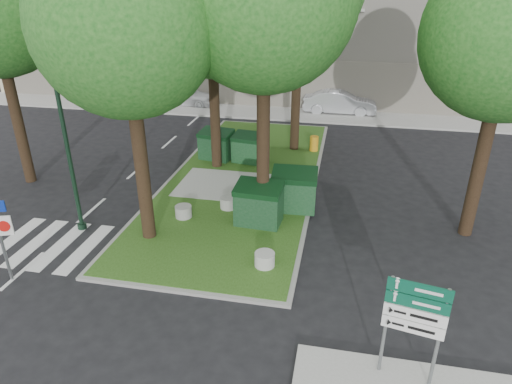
% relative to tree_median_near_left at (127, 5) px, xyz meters
% --- Properties ---
extents(ground, '(120.00, 120.00, 0.00)m').
position_rel_tree_median_near_left_xyz_m(ground, '(1.41, -2.56, -7.32)').
color(ground, black).
rests_on(ground, ground).
extents(median_island, '(6.00, 16.00, 0.12)m').
position_rel_tree_median_near_left_xyz_m(median_island, '(1.91, 5.44, -7.26)').
color(median_island, '#274B15').
rests_on(median_island, ground).
extents(median_kerb, '(6.30, 16.30, 0.10)m').
position_rel_tree_median_near_left_xyz_m(median_kerb, '(1.91, 5.44, -7.27)').
color(median_kerb, gray).
rests_on(median_kerb, ground).
extents(building_sidewalk, '(42.00, 3.00, 0.12)m').
position_rel_tree_median_near_left_xyz_m(building_sidewalk, '(1.41, 15.94, -7.26)').
color(building_sidewalk, '#999993').
rests_on(building_sidewalk, ground).
extents(zebra_crossing, '(5.00, 3.00, 0.01)m').
position_rel_tree_median_near_left_xyz_m(zebra_crossing, '(-2.34, -1.06, -7.31)').
color(zebra_crossing, silver).
rests_on(zebra_crossing, ground).
extents(tree_median_near_left, '(5.20, 5.20, 10.53)m').
position_rel_tree_median_near_left_xyz_m(tree_median_near_left, '(0.00, 0.00, 0.00)').
color(tree_median_near_left, black).
rests_on(tree_median_near_left, ground).
extents(tree_median_mid, '(4.80, 4.80, 9.99)m').
position_rel_tree_median_near_left_xyz_m(tree_median_mid, '(0.50, 6.50, -0.34)').
color(tree_median_mid, black).
rests_on(tree_median_mid, ground).
extents(dumpster_a, '(1.69, 1.33, 1.41)m').
position_rel_tree_median_near_left_xyz_m(dumpster_a, '(0.14, 7.36, -6.52)').
color(dumpster_a, '#0E3518').
rests_on(dumpster_a, median_island).
extents(dumpster_b, '(1.59, 1.23, 1.36)m').
position_rel_tree_median_near_left_xyz_m(dumpster_b, '(1.74, 7.28, -6.55)').
color(dumpster_b, '#12401D').
rests_on(dumpster_b, median_island).
extents(dumpster_c, '(1.69, 1.23, 1.50)m').
position_rel_tree_median_near_left_xyz_m(dumpster_c, '(3.34, 1.58, -6.48)').
color(dumpster_c, black).
rests_on(dumpster_c, median_island).
extents(dumpster_d, '(1.71, 1.24, 1.54)m').
position_rel_tree_median_near_left_xyz_m(dumpster_d, '(4.41, 2.91, -6.46)').
color(dumpster_d, '#123C1C').
rests_on(dumpster_d, median_island).
extents(bollard_left, '(0.60, 0.60, 0.43)m').
position_rel_tree_median_near_left_xyz_m(bollard_left, '(0.59, 1.43, -6.98)').
color(bollard_left, gray).
rests_on(bollard_left, median_island).
extents(bollard_right, '(0.61, 0.61, 0.44)m').
position_rel_tree_median_near_left_xyz_m(bollard_right, '(4.03, -1.01, -6.98)').
color(bollard_right, '#ABABA6').
rests_on(bollard_right, median_island).
extents(bollard_mid, '(0.61, 0.61, 0.43)m').
position_rel_tree_median_near_left_xyz_m(bollard_mid, '(2.00, 2.44, -6.98)').
color(bollard_mid, '#989793').
rests_on(bollard_mid, median_island).
extents(litter_bin, '(0.42, 0.42, 0.74)m').
position_rel_tree_median_near_left_xyz_m(litter_bin, '(4.61, 9.34, -6.83)').
color(litter_bin, orange).
rests_on(litter_bin, median_island).
extents(street_lamp, '(0.45, 0.45, 5.61)m').
position_rel_tree_median_near_left_xyz_m(street_lamp, '(-2.69, 0.11, -3.79)').
color(street_lamp, black).
rests_on(street_lamp, ground).
extents(directional_sign, '(1.23, 0.29, 2.49)m').
position_rel_tree_median_near_left_xyz_m(directional_sign, '(7.77, -4.56, -5.54)').
color(directional_sign, slate).
rests_on(directional_sign, sidewalk_corner).
extents(car_white, '(4.52, 2.05, 1.51)m').
position_rel_tree_median_near_left_xyz_m(car_white, '(-4.91, 16.94, -6.56)').
color(car_white, white).
rests_on(car_white, ground).
extents(car_silver, '(4.60, 1.61, 1.52)m').
position_rel_tree_median_near_left_xyz_m(car_silver, '(5.59, 16.90, -6.56)').
color(car_silver, '#AEB0B7').
rests_on(car_silver, ground).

